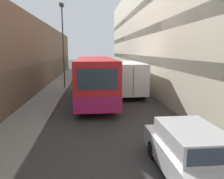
# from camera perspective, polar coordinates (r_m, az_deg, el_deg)

# --- Properties ---
(ground_plane) EXTENTS (150.00, 150.00, 0.00)m
(ground_plane) POSITION_cam_1_polar(r_m,az_deg,el_deg) (16.25, -1.75, -2.94)
(ground_plane) COLOR #33302D
(sidewalk_left) EXTENTS (2.23, 60.00, 0.12)m
(sidewalk_left) POSITION_cam_1_polar(r_m,az_deg,el_deg) (16.54, -17.29, -2.95)
(sidewalk_left) COLOR gray
(sidewalk_left) RESTS_ON ground_plane
(building_left_shopfront) EXTENTS (2.40, 60.00, 6.47)m
(building_left_shopfront) POSITION_cam_1_polar(r_m,az_deg,el_deg) (16.76, -25.30, 6.66)
(building_left_shopfront) COLOR brown
(building_left_shopfront) RESTS_ON ground_plane
(building_right_apartment) EXTENTS (2.40, 60.00, 11.42)m
(building_right_apartment) POSITION_cam_1_polar(r_m,az_deg,el_deg) (17.06, 16.16, 16.51)
(building_right_apartment) COLOR #B7AD93
(building_right_apartment) RESTS_ON ground_plane
(car_hatchback) EXTENTS (1.77, 4.32, 1.48)m
(car_hatchback) POSITION_cam_1_polar(r_m,az_deg,el_deg) (6.96, 20.18, -15.41)
(car_hatchback) COLOR #B7B7BC
(car_hatchback) RESTS_ON ground_plane
(bus) EXTENTS (2.58, 10.30, 3.13)m
(bus) POSITION_cam_1_polar(r_m,az_deg,el_deg) (16.27, -4.39, 2.99)
(bus) COLOR red
(bus) RESTS_ON ground_plane
(box_truck) EXTENTS (2.38, 8.43, 2.71)m
(box_truck) POSITION_cam_1_polar(r_m,az_deg,el_deg) (19.25, 3.25, 3.62)
(box_truck) COLOR silver
(box_truck) RESTS_ON ground_plane
(panel_van) EXTENTS (1.96, 4.43, 1.85)m
(panel_van) POSITION_cam_1_polar(r_m,az_deg,el_deg) (29.30, -6.06, 4.91)
(panel_van) COLOR navy
(panel_van) RESTS_ON ground_plane
(street_lamp) EXTENTS (0.36, 0.80, 7.78)m
(street_lamp) POSITION_cam_1_polar(r_m,az_deg,el_deg) (21.47, -12.76, 14.49)
(street_lamp) COLOR #38383D
(street_lamp) RESTS_ON sidewalk_left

